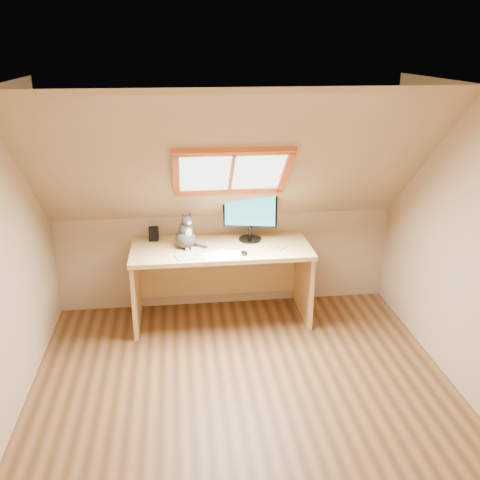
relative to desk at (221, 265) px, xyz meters
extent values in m
plane|color=brown|center=(0.07, -1.45, -0.57)|extent=(3.50, 3.50, 0.00)
cube|color=tan|center=(0.07, -3.20, 0.63)|extent=(3.50, 0.02, 2.40)
cube|color=tan|center=(1.82, -1.45, 0.63)|extent=(0.02, 3.50, 2.40)
cube|color=tan|center=(0.07, 0.30, -0.07)|extent=(3.50, 0.02, 1.00)
cube|color=silver|center=(0.07, -2.23, 1.83)|extent=(3.50, 1.95, 0.02)
cube|color=tan|center=(0.07, -0.48, 1.13)|extent=(3.50, 1.56, 1.41)
cube|color=#B2E0CC|center=(0.07, -0.40, 1.06)|extent=(0.90, 0.53, 0.48)
cube|color=#C14812|center=(0.07, -0.40, 1.06)|extent=(1.02, 0.64, 0.59)
cube|color=tan|center=(0.00, -0.07, 0.21)|extent=(1.76, 0.77, 0.04)
cube|color=tan|center=(-0.85, -0.07, -0.19)|extent=(0.04, 0.69, 0.76)
cube|color=tan|center=(0.85, -0.07, -0.19)|extent=(0.04, 0.69, 0.76)
cube|color=tan|center=(0.00, 0.28, -0.19)|extent=(1.66, 0.03, 0.53)
cylinder|color=black|center=(0.31, 0.07, 0.25)|extent=(0.23, 0.23, 0.02)
cylinder|color=black|center=(0.31, 0.07, 0.32)|extent=(0.04, 0.04, 0.12)
cube|color=black|center=(0.31, 0.07, 0.56)|extent=(0.53, 0.15, 0.35)
cube|color=blue|center=(0.30, 0.04, 0.56)|extent=(0.49, 0.11, 0.31)
ellipsoid|color=#3E3937|center=(-0.34, -0.05, 0.32)|extent=(0.28, 0.30, 0.17)
ellipsoid|color=#3E3937|center=(-0.34, -0.07, 0.42)|extent=(0.17, 0.17, 0.19)
ellipsoid|color=silver|center=(-0.31, -0.12, 0.40)|extent=(0.07, 0.06, 0.11)
ellipsoid|color=#3E3937|center=(-0.32, -0.11, 0.53)|extent=(0.13, 0.13, 0.10)
sphere|color=silver|center=(-0.30, -0.15, 0.51)|extent=(0.04, 0.04, 0.04)
cone|color=#3E3937|center=(-0.36, -0.10, 0.58)|extent=(0.06, 0.06, 0.06)
cone|color=#3E3937|center=(-0.30, -0.08, 0.58)|extent=(0.06, 0.06, 0.06)
cube|color=black|center=(-0.66, 0.18, 0.30)|extent=(0.10, 0.10, 0.13)
cube|color=#B2B2B7|center=(-0.31, -0.31, 0.24)|extent=(0.29, 0.23, 0.01)
ellipsoid|color=black|center=(0.20, -0.32, 0.25)|extent=(0.07, 0.11, 0.03)
cube|color=white|center=(-0.02, -0.33, 0.24)|extent=(0.33, 0.27, 0.00)
cube|color=white|center=(-0.02, -0.33, 0.24)|extent=(0.32, 0.24, 0.00)
cube|color=white|center=(-0.02, -0.33, 0.24)|extent=(0.35, 0.30, 0.00)
camera|label=1|loc=(-0.40, -4.95, 2.12)|focal=40.00mm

